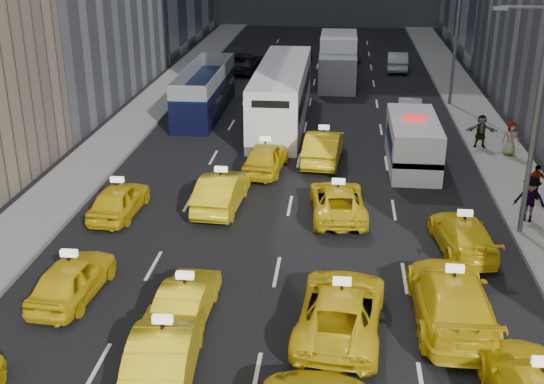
% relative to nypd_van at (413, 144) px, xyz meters
% --- Properties ---
extents(sidewalk_west, '(3.00, 90.00, 0.15)m').
position_rel_nypd_van_xyz_m(sidewalk_west, '(-16.22, 5.27, -1.12)').
color(sidewalk_west, gray).
rests_on(sidewalk_west, ground).
extents(sidewalk_east, '(3.00, 90.00, 0.15)m').
position_rel_nypd_van_xyz_m(sidewalk_east, '(4.78, 5.27, -1.12)').
color(sidewalk_east, gray).
rests_on(sidewalk_east, ground).
extents(curb_west, '(0.15, 90.00, 0.18)m').
position_rel_nypd_van_xyz_m(curb_west, '(-14.77, 5.27, -1.10)').
color(curb_west, slate).
rests_on(curb_west, ground).
extents(curb_east, '(0.15, 90.00, 0.18)m').
position_rel_nypd_van_xyz_m(curb_east, '(3.33, 5.27, -1.10)').
color(curb_east, slate).
rests_on(curb_east, ground).
extents(streetlight_near, '(2.15, 0.22, 9.00)m').
position_rel_nypd_van_xyz_m(streetlight_near, '(3.46, -7.73, 3.73)').
color(streetlight_near, '#595B60').
rests_on(streetlight_near, ground).
extents(streetlight_far, '(2.15, 0.22, 9.00)m').
position_rel_nypd_van_xyz_m(streetlight_far, '(3.46, 12.27, 3.73)').
color(streetlight_far, '#595B60').
rests_on(streetlight_far, ground).
extents(taxi_5, '(1.99, 4.84, 1.56)m').
position_rel_nypd_van_xyz_m(taxi_5, '(-8.21, -17.87, -0.41)').
color(taxi_5, yellow).
rests_on(taxi_5, ground).
extents(taxi_8, '(1.99, 4.28, 1.42)m').
position_rel_nypd_van_xyz_m(taxi_8, '(-12.26, -14.14, -0.48)').
color(taxi_8, yellow).
rests_on(taxi_8, ground).
extents(taxi_9, '(1.54, 4.08, 1.33)m').
position_rel_nypd_van_xyz_m(taxi_9, '(-8.24, -15.05, -0.53)').
color(taxi_9, yellow).
rests_on(taxi_9, ground).
extents(taxi_10, '(2.94, 5.55, 1.49)m').
position_rel_nypd_van_xyz_m(taxi_10, '(-3.45, -15.21, -0.45)').
color(taxi_10, yellow).
rests_on(taxi_10, ground).
extents(taxi_11, '(2.40, 5.76, 1.66)m').
position_rel_nypd_van_xyz_m(taxi_11, '(-0.05, -14.39, -0.36)').
color(taxi_11, yellow).
rests_on(taxi_11, ground).
extents(taxi_12, '(1.85, 4.16, 1.39)m').
position_rel_nypd_van_xyz_m(taxi_12, '(-12.80, -7.45, -0.50)').
color(taxi_12, yellow).
rests_on(taxi_12, ground).
extents(taxi_13, '(1.91, 4.78, 1.54)m').
position_rel_nypd_van_xyz_m(taxi_13, '(-8.65, -6.19, -0.42)').
color(taxi_13, yellow).
rests_on(taxi_13, ground).
extents(taxi_14, '(2.60, 4.93, 1.32)m').
position_rel_nypd_van_xyz_m(taxi_14, '(-3.64, -6.54, -0.53)').
color(taxi_14, yellow).
rests_on(taxi_14, ground).
extents(taxi_15, '(2.36, 4.73, 1.32)m').
position_rel_nypd_van_xyz_m(taxi_15, '(1.08, -9.33, -0.53)').
color(taxi_15, yellow).
rests_on(taxi_15, ground).
extents(taxi_16, '(2.14, 4.48, 1.48)m').
position_rel_nypd_van_xyz_m(taxi_16, '(-7.26, -1.55, -0.45)').
color(taxi_16, yellow).
rests_on(taxi_16, ground).
extents(taxi_17, '(2.08, 5.04, 1.62)m').
position_rel_nypd_van_xyz_m(taxi_17, '(-4.46, 0.20, -0.38)').
color(taxi_17, yellow).
rests_on(taxi_17, ground).
extents(nypd_van, '(2.62, 6.22, 2.63)m').
position_rel_nypd_van_xyz_m(nypd_van, '(0.00, 0.00, 0.00)').
color(nypd_van, silver).
rests_on(nypd_van, ground).
extents(double_decker, '(3.56, 10.23, 2.91)m').
position_rel_nypd_van_xyz_m(double_decker, '(-12.29, 8.77, 0.25)').
color(double_decker, black).
rests_on(double_decker, ground).
extents(city_bus, '(3.83, 13.59, 3.47)m').
position_rel_nypd_van_xyz_m(city_bus, '(-7.24, 7.32, 0.53)').
color(city_bus, white).
rests_on(city_bus, ground).
extents(box_truck, '(2.93, 7.87, 3.56)m').
position_rel_nypd_van_xyz_m(box_truck, '(-3.97, 17.92, 0.57)').
color(box_truck, silver).
rests_on(box_truck, ground).
extents(misc_car_0, '(1.71, 4.14, 1.33)m').
position_rel_nypd_van_xyz_m(misc_car_0, '(0.63, 8.93, -0.52)').
color(misc_car_0, '#B7BABF').
rests_on(misc_car_0, ground).
extents(misc_car_1, '(3.09, 5.72, 1.52)m').
position_rel_nypd_van_xyz_m(misc_car_1, '(-11.55, 21.44, -0.43)').
color(misc_car_1, black).
rests_on(misc_car_1, ground).
extents(misc_car_2, '(2.56, 5.20, 1.45)m').
position_rel_nypd_van_xyz_m(misc_car_2, '(-3.26, 27.58, -0.47)').
color(misc_car_2, slate).
rests_on(misc_car_2, ground).
extents(misc_car_3, '(2.27, 4.96, 1.65)m').
position_rel_nypd_van_xyz_m(misc_car_3, '(-7.34, 25.09, -0.37)').
color(misc_car_3, black).
rests_on(misc_car_3, ground).
extents(misc_car_4, '(1.85, 4.69, 1.52)m').
position_rel_nypd_van_xyz_m(misc_car_4, '(0.84, 23.30, -0.43)').
color(misc_car_4, '#929599').
rests_on(misc_car_4, ground).
extents(pedestrian_2, '(1.34, 0.88, 1.92)m').
position_rel_nypd_van_xyz_m(pedestrian_2, '(4.12, -6.64, -0.08)').
color(pedestrian_2, gray).
rests_on(pedestrian_2, sidewalk_east).
extents(pedestrian_3, '(0.96, 0.50, 1.58)m').
position_rel_nypd_van_xyz_m(pedestrian_3, '(4.97, -4.17, -0.25)').
color(pedestrian_3, gray).
rests_on(pedestrian_3, sidewalk_east).
extents(pedestrian_4, '(0.90, 0.53, 1.79)m').
position_rel_nypd_van_xyz_m(pedestrian_4, '(5.20, 1.85, -0.15)').
color(pedestrian_4, gray).
rests_on(pedestrian_4, sidewalk_east).
extents(pedestrian_5, '(1.66, 0.52, 1.78)m').
position_rel_nypd_van_xyz_m(pedestrian_5, '(3.91, 3.06, -0.15)').
color(pedestrian_5, gray).
rests_on(pedestrian_5, sidewalk_east).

